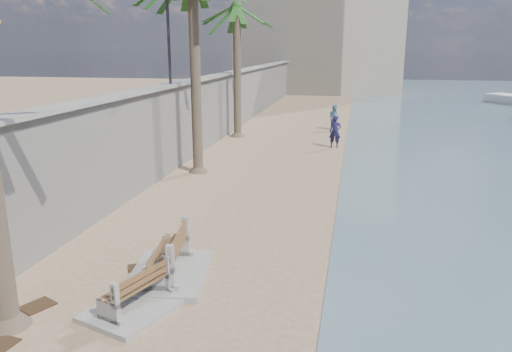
{
  "coord_description": "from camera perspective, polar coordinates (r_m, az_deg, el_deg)",
  "views": [
    {
      "loc": [
        2.46,
        -7.74,
        5.12
      ],
      "look_at": [
        -0.5,
        7.0,
        1.2
      ],
      "focal_mm": 35.0,
      "sensor_mm": 36.0,
      "label": 1
    }
  ],
  "objects": [
    {
      "name": "wall_cap",
      "position": [
        28.82,
        -4.15,
        11.46
      ],
      "size": [
        0.8,
        70.0,
        0.12
      ],
      "primitive_type": "cube",
      "color": "gray",
      "rests_on": "seawall"
    },
    {
      "name": "end_building",
      "position": [
        59.93,
        7.39,
        16.3
      ],
      "size": [
        18.0,
        12.0,
        14.0
      ],
      "primitive_type": "cube",
      "color": "#B7AA93",
      "rests_on": "ground_plane"
    },
    {
      "name": "bench_near",
      "position": [
        10.48,
        -13.54,
        -12.79
      ],
      "size": [
        1.96,
        2.35,
        0.84
      ],
      "color": "gray",
      "rests_on": "ground_plane"
    },
    {
      "name": "person_a",
      "position": [
        26.18,
        9.04,
        5.27
      ],
      "size": [
        0.72,
        0.52,
        1.9
      ],
      "primitive_type": "imported",
      "rotation": [
        0.0,
        0.0,
        0.09
      ],
      "color": "#151437",
      "rests_on": "ground_plane"
    },
    {
      "name": "seawall",
      "position": [
        28.97,
        -4.09,
        7.9
      ],
      "size": [
        0.45,
        70.0,
        3.5
      ],
      "primitive_type": "cube",
      "color": "gray",
      "rests_on": "ground_plane"
    },
    {
      "name": "bench_far",
      "position": [
        11.66,
        -10.0,
        -9.21
      ],
      "size": [
        2.05,
        2.71,
        1.04
      ],
      "color": "gray",
      "rests_on": "ground_plane"
    },
    {
      "name": "debris_b",
      "position": [
        11.36,
        -23.69,
        -13.42
      ],
      "size": [
        0.71,
        0.77,
        0.03
      ],
      "primitive_type": "cube",
      "rotation": [
        0.0,
        0.0,
        1.12
      ],
      "color": "#382616",
      "rests_on": "ground_plane"
    },
    {
      "name": "debris_d",
      "position": [
        12.39,
        -13.12,
        -10.13
      ],
      "size": [
        0.69,
        0.64,
        0.03
      ],
      "primitive_type": "cube",
      "rotation": [
        0.0,
        0.0,
        0.5
      ],
      "color": "#382616",
      "rests_on": "ground_plane"
    },
    {
      "name": "palm_back",
      "position": [
        28.88,
        -2.23,
        18.57
      ],
      "size": [
        5.0,
        5.0,
        8.12
      ],
      "color": "brown",
      "rests_on": "ground_plane"
    },
    {
      "name": "person_b",
      "position": [
        32.06,
        8.92,
        6.82
      ],
      "size": [
        1.05,
        1.04,
        1.73
      ],
      "primitive_type": "imported",
      "rotation": [
        0.0,
        0.0,
        2.39
      ],
      "color": "teal",
      "rests_on": "ground_plane"
    },
    {
      "name": "streetlight",
      "position": [
        21.19,
        -10.1,
        18.53
      ],
      "size": [
        0.28,
        0.28,
        5.12
      ],
      "color": "#2D2D33",
      "rests_on": "wall_cap"
    },
    {
      "name": "ground_plane",
      "position": [
        9.6,
        -5.58,
        -17.69
      ],
      "size": [
        140.0,
        140.0,
        0.0
      ],
      "primitive_type": "plane",
      "color": "#997A5D"
    }
  ]
}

